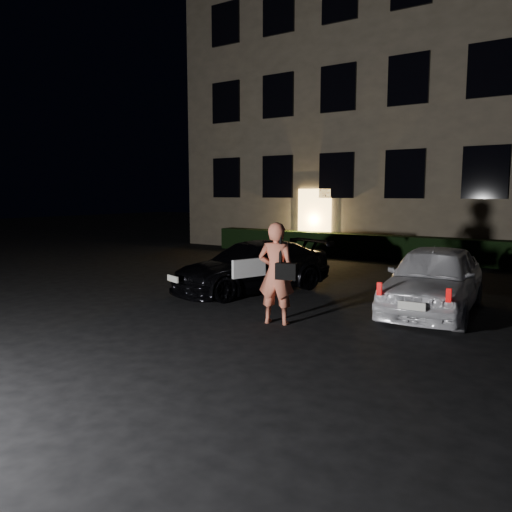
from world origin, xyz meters
The scene contains 6 objects.
ground centered at (0.00, 0.00, 0.00)m, with size 80.00×80.00×0.00m, color black.
building centered at (0.00, 14.99, 6.00)m, with size 20.00×8.11×12.00m.
hedge centered at (0.00, 10.50, 0.42)m, with size 15.00×0.70×0.85m, color black.
sedan centered at (-1.14, 3.06, 0.59)m, with size 2.93×4.40×1.18m.
hatch centered at (3.00, 3.24, 0.66)m, with size 1.83×3.99×1.33m.
man centered at (0.88, 0.80, 0.91)m, with size 0.82×0.58×1.82m.
Camera 1 is at (5.40, -6.69, 2.32)m, focal length 35.00 mm.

